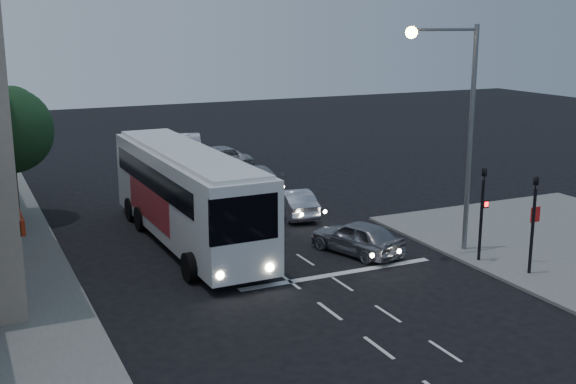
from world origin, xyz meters
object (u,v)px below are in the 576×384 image
car_sedan_a (294,203)px  car_extra (188,144)px  car_sedan_b (255,178)px  streetlight (458,113)px  traffic_signal_side (534,213)px  street_tree (9,126)px  car_suv (357,237)px  tour_bus (187,193)px  regulatory_sign (534,225)px  car_sedan_c (216,158)px  traffic_signal_main (483,203)px

car_sedan_a → car_extra: 18.00m
car_sedan_b → streetlight: (2.90, -13.87, 5.02)m
traffic_signal_side → streetlight: streetlight is taller
car_sedan_a → street_tree: (-12.26, 4.83, 3.83)m
car_sedan_b → car_extra: car_extra is taller
car_suv → car_sedan_b: size_ratio=0.84×
car_extra → car_sedan_b: bearing=104.7°
traffic_signal_side → street_tree: street_tree is taller
car_extra → streetlight: (2.98, -26.00, 4.95)m
tour_bus → regulatory_sign: tour_bus is taller
street_tree → car_sedan_c: bearing=30.3°
car_extra → street_tree: size_ratio=0.77×
tour_bus → car_sedan_a: 6.47m
car_sedan_c → traffic_signal_side: (3.88, -23.59, 1.66)m
street_tree → traffic_signal_side: bearing=-44.5°
car_sedan_a → tour_bus: bearing=26.8°
streetlight → car_sedan_a: bearing=112.4°
streetlight → tour_bus: bearing=147.1°
car_sedan_b → street_tree: size_ratio=0.79×
street_tree → car_sedan_b: bearing=4.7°
car_sedan_a → traffic_signal_main: size_ratio=0.99×
tour_bus → car_sedan_c: size_ratio=2.40×
regulatory_sign → streetlight: 5.18m
regulatory_sign → street_tree: street_tree is taller
car_sedan_b → regulatory_sign: regulatory_sign is taller
car_sedan_c → traffic_signal_main: traffic_signal_main is taller
tour_bus → traffic_signal_side: (10.20, -9.37, 0.24)m
car_extra → car_sedan_a: bearing=103.4°
car_extra → traffic_signal_main: 27.66m
car_sedan_b → traffic_signal_side: (3.86, -17.27, 1.71)m
car_suv → streetlight: streetlight is taller
street_tree → tour_bus: bearing=-47.4°
car_suv → traffic_signal_side: 6.91m
car_suv → tour_bus: bearing=-55.6°
streetlight → traffic_signal_main: bearing=-79.8°
tour_bus → car_suv: tour_bus is taller
car_suv → traffic_signal_main: 5.12m
car_sedan_c → traffic_signal_main: bearing=86.4°
tour_bus → car_extra: tour_bus is taller
traffic_signal_main → streetlight: size_ratio=0.46×
car_suv → streetlight: (3.50, -1.60, 5.03)m
car_suv → traffic_signal_side: (4.46, -5.00, 1.72)m
regulatory_sign → street_tree: 23.40m
car_suv → street_tree: 16.90m
tour_bus → streetlight: streetlight is taller
car_extra → streetlight: size_ratio=0.53×
tour_bus → car_sedan_b: bearing=50.0°
car_extra → car_suv: bearing=103.1°
car_suv → street_tree: bearing=-61.3°
car_sedan_b → traffic_signal_main: bearing=105.7°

